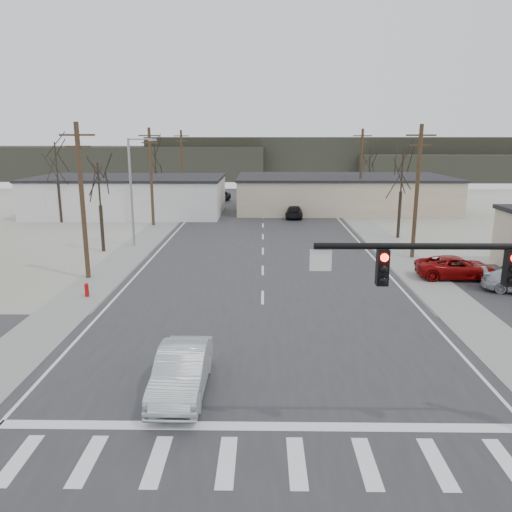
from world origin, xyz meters
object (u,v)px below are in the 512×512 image
(fire_hydrant, at_px, (87,290))
(car_parked_red, at_px, (456,268))
(sedan_crossing, at_px, (182,371))
(car_far_a, at_px, (294,212))
(car_far_b, at_px, (220,196))

(fire_hydrant, relative_size, car_parked_red, 0.17)
(fire_hydrant, height_order, sedan_crossing, sedan_crossing)
(fire_hydrant, height_order, car_far_a, car_far_a)
(car_far_b, distance_m, car_parked_red, 44.10)
(fire_hydrant, xyz_separation_m, car_far_b, (3.96, 44.09, 0.33))
(car_far_a, height_order, car_parked_red, car_parked_red)
(sedan_crossing, xyz_separation_m, car_far_b, (-3.33, 55.09, -0.09))
(fire_hydrant, bearing_deg, car_parked_red, 10.54)
(fire_hydrant, relative_size, sedan_crossing, 0.17)
(car_far_b, bearing_deg, sedan_crossing, -61.92)
(sedan_crossing, bearing_deg, fire_hydrant, 123.89)
(car_far_a, xyz_separation_m, car_far_b, (-9.82, 14.83, 0.03))
(car_far_a, xyz_separation_m, car_parked_red, (9.12, -25.00, 0.01))
(sedan_crossing, distance_m, car_far_a, 40.78)
(sedan_crossing, height_order, car_far_a, sedan_crossing)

